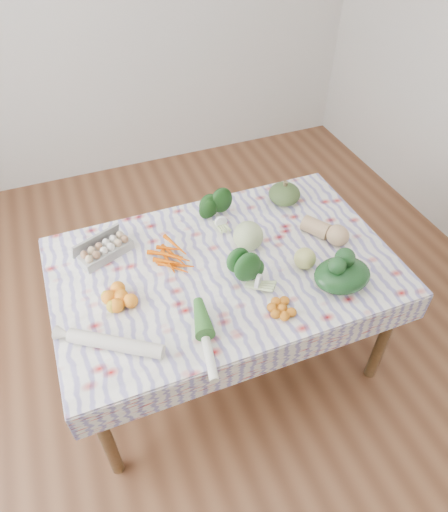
{
  "coord_description": "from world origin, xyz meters",
  "views": [
    {
      "loc": [
        -0.58,
        -1.47,
        2.35
      ],
      "look_at": [
        0.0,
        0.0,
        0.82
      ],
      "focal_mm": 32.0,
      "sensor_mm": 36.0,
      "label": 1
    }
  ],
  "objects": [
    {
      "name": "tablecloth",
      "position": [
        0.0,
        0.0,
        0.76
      ],
      "size": [
        1.66,
        1.06,
        0.01
      ],
      "primitive_type": "cube",
      "color": "white",
      "rests_on": "dining_table"
    },
    {
      "name": "orange_cluster",
      "position": [
        -0.52,
        -0.05,
        0.8
      ],
      "size": [
        0.27,
        0.27,
        0.07
      ],
      "primitive_type": "cube",
      "rotation": [
        0.0,
        0.0,
        0.37
      ],
      "color": "orange",
      "rests_on": "tablecloth"
    },
    {
      "name": "kale_bunch",
      "position": [
        0.09,
        0.32,
        0.84
      ],
      "size": [
        0.18,
        0.15,
        0.15
      ],
      "primitive_type": "ellipsoid",
      "rotation": [
        0.0,
        0.0,
        -0.01
      ],
      "color": "#143911",
      "rests_on": "tablecloth"
    },
    {
      "name": "spinach_bag",
      "position": [
        0.46,
        -0.32,
        0.82
      ],
      "size": [
        0.31,
        0.27,
        0.12
      ],
      "primitive_type": "ellipsoid",
      "rotation": [
        0.0,
        0.0,
        0.23
      ],
      "color": "#133416",
      "rests_on": "tablecloth"
    },
    {
      "name": "mandarin_cluster",
      "position": [
        0.13,
        -0.37,
        0.79
      ],
      "size": [
        0.16,
        0.16,
        0.05
      ],
      "primitive_type": "cube",
      "rotation": [
        0.0,
        0.0,
        -0.02
      ],
      "color": "orange",
      "rests_on": "tablecloth"
    },
    {
      "name": "leek",
      "position": [
        -0.24,
        -0.41,
        0.78
      ],
      "size": [
        0.11,
        0.39,
        0.04
      ],
      "primitive_type": "cylinder",
      "rotation": [
        1.57,
        0.0,
        -0.17
      ],
      "color": "white",
      "rests_on": "tablecloth"
    },
    {
      "name": "broccoli",
      "position": [
        0.05,
        -0.16,
        0.83
      ],
      "size": [
        0.24,
        0.24,
        0.13
      ],
      "primitive_type": "ellipsoid",
      "rotation": [
        0.0,
        0.0,
        0.84
      ],
      "color": "#1A4C1A",
      "rests_on": "tablecloth"
    },
    {
      "name": "daikon",
      "position": [
        -0.59,
        -0.29,
        0.79
      ],
      "size": [
        0.39,
        0.29,
        0.06
      ],
      "primitive_type": "cylinder",
      "rotation": [
        1.57,
        0.0,
        0.99
      ],
      "color": "silver",
      "rests_on": "tablecloth"
    },
    {
      "name": "butternut_squash",
      "position": [
        0.56,
        -0.01,
        0.82
      ],
      "size": [
        0.23,
        0.27,
        0.11
      ],
      "primitive_type": "ellipsoid",
      "rotation": [
        0.0,
        0.0,
        0.56
      ],
      "color": "tan",
      "rests_on": "tablecloth"
    },
    {
      "name": "cabbage",
      "position": [
        0.16,
        0.07,
        0.84
      ],
      "size": [
        0.16,
        0.16,
        0.15
      ],
      "primitive_type": "sphere",
      "rotation": [
        0.0,
        0.0,
        0.04
      ],
      "color": "#A9BB7E",
      "rests_on": "tablecloth"
    },
    {
      "name": "kabocha_squash",
      "position": [
        0.5,
        0.34,
        0.82
      ],
      "size": [
        0.22,
        0.22,
        0.12
      ],
      "primitive_type": "ellipsoid",
      "rotation": [
        0.0,
        0.0,
        -0.26
      ],
      "color": "#40592B",
      "rests_on": "tablecloth"
    },
    {
      "name": "egg_carton",
      "position": [
        -0.52,
        0.27,
        0.8
      ],
      "size": [
        0.29,
        0.2,
        0.07
      ],
      "primitive_type": "cube",
      "rotation": [
        0.0,
        0.0,
        0.39
      ],
      "color": "#A3A49F",
      "rests_on": "tablecloth"
    },
    {
      "name": "ground",
      "position": [
        0.0,
        0.0,
        0.0
      ],
      "size": [
        4.5,
        4.5,
        0.0
      ],
      "primitive_type": "plane",
      "color": "brown",
      "rests_on": "ground"
    },
    {
      "name": "dining_table",
      "position": [
        0.0,
        0.0,
        0.68
      ],
      "size": [
        1.6,
        1.0,
        0.75
      ],
      "color": "brown",
      "rests_on": "ground"
    },
    {
      "name": "carrot_bunch",
      "position": [
        -0.22,
        0.13,
        0.78
      ],
      "size": [
        0.26,
        0.25,
        0.04
      ],
      "primitive_type": "cube",
      "rotation": [
        0.0,
        0.0,
        0.42
      ],
      "color": "#E35601",
      "rests_on": "tablecloth"
    },
    {
      "name": "grapefruit",
      "position": [
        0.36,
        -0.15,
        0.82
      ],
      "size": [
        0.11,
        0.11,
        0.11
      ],
      "primitive_type": "sphere",
      "rotation": [
        0.0,
        0.0,
        0.03
      ],
      "color": "#C3C567",
      "rests_on": "tablecloth"
    }
  ]
}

